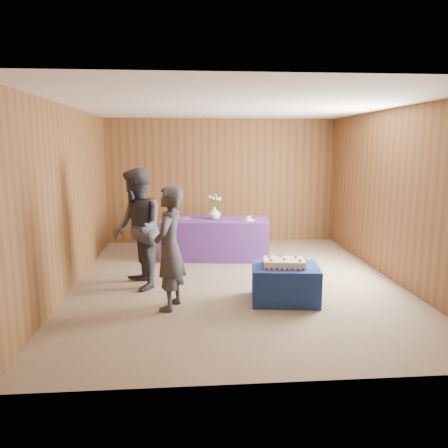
{
  "coord_description": "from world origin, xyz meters",
  "views": [
    {
      "loc": [
        -0.72,
        -6.59,
        2.12
      ],
      "look_at": [
        -0.18,
        0.1,
        0.91
      ],
      "focal_mm": 35.0,
      "sensor_mm": 36.0,
      "label": 1
    }
  ],
  "objects": [
    {
      "name": "cake_slice",
      "position": [
        0.4,
        1.35,
        0.8
      ],
      "size": [
        0.08,
        0.07,
        0.09
      ],
      "rotation": [
        0.0,
        0.0,
        -0.08
      ],
      "color": "white",
      "rests_on": "plate"
    },
    {
      "name": "guest_left",
      "position": [
        -0.98,
        -1.06,
        0.81
      ],
      "size": [
        0.54,
        0.68,
        1.62
      ],
      "primitive_type": "imported",
      "rotation": [
        0.0,
        0.0,
        -1.85
      ],
      "color": "#33323C",
      "rests_on": "ground"
    },
    {
      "name": "guest_right",
      "position": [
        -1.49,
        -0.17,
        0.9
      ],
      "size": [
        0.93,
        1.05,
        1.81
      ],
      "primitive_type": "imported",
      "rotation": [
        0.0,
        0.0,
        -1.24
      ],
      "color": "#373842",
      "rests_on": "ground"
    },
    {
      "name": "serving_table",
      "position": [
        -0.22,
        1.55,
        0.38
      ],
      "size": [
        2.1,
        1.14,
        0.75
      ],
      "primitive_type": "cube",
      "rotation": [
        0.0,
        0.0,
        -0.12
      ],
      "color": "#67338D",
      "rests_on": "ground"
    },
    {
      "name": "ground",
      "position": [
        0.0,
        0.0,
        0.0
      ],
      "size": [
        6.0,
        6.0,
        0.0
      ],
      "primitive_type": "plane",
      "color": "#85745C",
      "rests_on": "ground"
    },
    {
      "name": "knife",
      "position": [
        0.42,
        1.14,
        0.75
      ],
      "size": [
        0.26,
        0.07,
        0.0
      ],
      "primitive_type": "cube",
      "rotation": [
        0.0,
        0.0,
        0.19
      ],
      "color": "silver",
      "rests_on": "serving_table"
    },
    {
      "name": "flower_spray",
      "position": [
        -0.24,
        1.56,
        1.15
      ],
      "size": [
        0.26,
        0.25,
        0.19
      ],
      "color": "#2E5F26",
      "rests_on": "vase"
    },
    {
      "name": "cake_table",
      "position": [
        0.58,
        -0.92,
        0.25
      ],
      "size": [
        0.98,
        0.81,
        0.5
      ],
      "primitive_type": "cube",
      "rotation": [
        0.0,
        0.0,
        -0.13
      ],
      "color": "navy",
      "rests_on": "ground"
    },
    {
      "name": "room_shell",
      "position": [
        0.0,
        0.0,
        1.8
      ],
      "size": [
        5.04,
        6.04,
        2.72
      ],
      "color": "brown",
      "rests_on": "ground"
    },
    {
      "name": "sheet_cake",
      "position": [
        0.56,
        -0.93,
        0.55
      ],
      "size": [
        0.63,
        0.48,
        0.13
      ],
      "rotation": [
        0.0,
        0.0,
        -0.15
      ],
      "color": "white",
      "rests_on": "cake_table"
    },
    {
      "name": "plate",
      "position": [
        0.4,
        1.36,
        0.76
      ],
      "size": [
        0.25,
        0.25,
        0.01
      ],
      "primitive_type": "cylinder",
      "rotation": [
        0.0,
        0.0,
        -0.15
      ],
      "color": "white",
      "rests_on": "serving_table"
    },
    {
      "name": "platter",
      "position": [
        -0.86,
        1.65,
        0.76
      ],
      "size": [
        0.35,
        0.35,
        0.02
      ],
      "primitive_type": "cylinder",
      "rotation": [
        0.0,
        0.0,
        0.0
      ],
      "color": "#694E9D",
      "rests_on": "serving_table"
    },
    {
      "name": "vase",
      "position": [
        -0.24,
        1.56,
        0.87
      ],
      "size": [
        0.3,
        0.3,
        0.23
      ],
      "primitive_type": "imported",
      "rotation": [
        0.0,
        0.0,
        -0.48
      ],
      "color": "white",
      "rests_on": "serving_table"
    }
  ]
}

